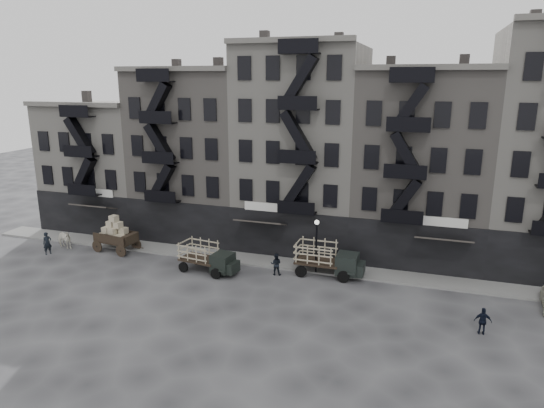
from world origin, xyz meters
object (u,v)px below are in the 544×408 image
(horse, at_px, (63,239))
(pedestrian_mid, at_px, (276,264))
(stake_truck_east, at_px, (327,257))
(pedestrian_west, at_px, (47,243))
(policeman, at_px, (483,321))
(stake_truck_west, at_px, (207,255))
(wagon, at_px, (114,231))

(horse, distance_m, pedestrian_mid, 19.45)
(pedestrian_mid, bearing_deg, stake_truck_east, -173.31)
(pedestrian_west, xyz_separation_m, policeman, (33.76, -2.91, -0.14))
(horse, distance_m, stake_truck_east, 23.20)
(pedestrian_west, distance_m, policeman, 33.88)
(stake_truck_west, bearing_deg, pedestrian_west, -169.43)
(wagon, xyz_separation_m, stake_truck_west, (9.54, -1.77, -0.44))
(wagon, distance_m, pedestrian_mid, 14.76)
(wagon, distance_m, stake_truck_east, 18.43)
(pedestrian_mid, bearing_deg, horse, -9.50)
(stake_truck_west, bearing_deg, pedestrian_mid, 19.68)
(stake_truck_east, bearing_deg, policeman, -28.42)
(pedestrian_west, bearing_deg, horse, 23.37)
(stake_truck_west, xyz_separation_m, pedestrian_west, (-14.50, -0.68, -0.37))
(horse, xyz_separation_m, stake_truck_east, (23.16, 1.23, 0.62))
(stake_truck_east, distance_m, pedestrian_mid, 3.92)
(wagon, distance_m, policeman, 29.30)
(stake_truck_west, xyz_separation_m, policeman, (19.25, -3.59, -0.51))
(stake_truck_west, distance_m, policeman, 19.59)
(stake_truck_east, xyz_separation_m, policeman, (10.37, -5.77, -0.65))
(pedestrian_mid, relative_size, policeman, 1.04)
(wagon, distance_m, stake_truck_west, 9.71)
(stake_truck_west, xyz_separation_m, stake_truck_east, (8.88, 2.18, 0.13))
(horse, bearing_deg, stake_truck_west, -78.40)
(pedestrian_mid, bearing_deg, wagon, -12.57)
(wagon, bearing_deg, horse, -162.30)
(stake_truck_east, height_order, pedestrian_west, stake_truck_east)
(stake_truck_east, distance_m, policeman, 11.88)
(pedestrian_west, distance_m, pedestrian_mid, 19.76)
(wagon, height_order, policeman, wagon)
(stake_truck_west, height_order, pedestrian_west, stake_truck_west)
(policeman, bearing_deg, pedestrian_mid, -19.54)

